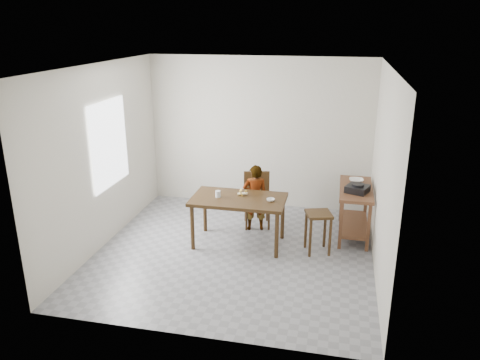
% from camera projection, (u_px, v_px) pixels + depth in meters
% --- Properties ---
extents(floor, '(4.00, 4.00, 0.04)m').
position_uv_depth(floor, '(234.00, 253.00, 6.95)').
color(floor, gray).
rests_on(floor, ground).
extents(ceiling, '(4.00, 4.00, 0.04)m').
position_uv_depth(ceiling, '(233.00, 64.00, 6.07)').
color(ceiling, white).
rests_on(ceiling, wall_back).
extents(wall_back, '(4.00, 0.04, 2.70)m').
position_uv_depth(wall_back, '(259.00, 133.00, 8.38)').
color(wall_back, beige).
rests_on(wall_back, ground).
extents(wall_front, '(4.00, 0.04, 2.70)m').
position_uv_depth(wall_front, '(188.00, 223.00, 4.64)').
color(wall_front, beige).
rests_on(wall_front, ground).
extents(wall_left, '(0.04, 4.00, 2.70)m').
position_uv_depth(wall_left, '(101.00, 157.00, 6.91)').
color(wall_left, beige).
rests_on(wall_left, ground).
extents(wall_right, '(0.04, 4.00, 2.70)m').
position_uv_depth(wall_right, '(384.00, 175.00, 6.10)').
color(wall_right, beige).
rests_on(wall_right, ground).
extents(window_pane, '(0.02, 1.10, 1.30)m').
position_uv_depth(window_pane, '(110.00, 144.00, 7.04)').
color(window_pane, white).
rests_on(window_pane, wall_left).
extents(dining_table, '(1.40, 0.80, 0.75)m').
position_uv_depth(dining_table, '(239.00, 221.00, 7.10)').
color(dining_table, '#372310').
rests_on(dining_table, floor).
extents(prep_counter, '(0.50, 1.20, 0.80)m').
position_uv_depth(prep_counter, '(354.00, 211.00, 7.39)').
color(prep_counter, brown).
rests_on(prep_counter, floor).
extents(child, '(0.46, 0.36, 1.10)m').
position_uv_depth(child, '(255.00, 198.00, 7.55)').
color(child, white).
rests_on(child, floor).
extents(dining_chair, '(0.52, 0.52, 0.89)m').
position_uv_depth(dining_chair, '(257.00, 201.00, 7.72)').
color(dining_chair, '#372310').
rests_on(dining_chair, floor).
extents(stool, '(0.44, 0.44, 0.62)m').
position_uv_depth(stool, '(318.00, 232.00, 6.87)').
color(stool, '#372310').
rests_on(stool, floor).
extents(glass_tumbler, '(0.09, 0.09, 0.10)m').
position_uv_depth(glass_tumbler, '(218.00, 194.00, 7.00)').
color(glass_tumbler, silver).
rests_on(glass_tumbler, dining_table).
extents(small_bowl, '(0.12, 0.12, 0.04)m').
position_uv_depth(small_bowl, '(271.00, 200.00, 6.85)').
color(small_bowl, white).
rests_on(small_bowl, dining_table).
extents(banana, '(0.19, 0.15, 0.06)m').
position_uv_depth(banana, '(242.00, 193.00, 7.08)').
color(banana, gold).
rests_on(banana, dining_table).
extents(serving_bowl, '(0.24, 0.24, 0.06)m').
position_uv_depth(serving_bowl, '(356.00, 181.00, 7.50)').
color(serving_bowl, white).
rests_on(serving_bowl, prep_counter).
extents(gas_burner, '(0.40, 0.40, 0.10)m').
position_uv_depth(gas_burner, '(357.00, 189.00, 7.06)').
color(gas_burner, black).
rests_on(gas_burner, prep_counter).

